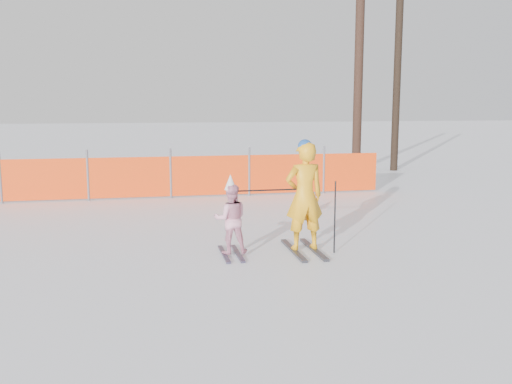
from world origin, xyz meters
The scene contains 6 objects.
ground centered at (0.00, 0.00, 0.00)m, with size 120.00×120.00×0.00m, color white.
adult centered at (0.79, 0.54, 0.91)m, with size 0.66×1.37×1.81m.
child centered at (-0.40, 0.54, 0.59)m, with size 0.55×1.03×1.28m.
ski_poles centered at (0.78, 0.43, 0.78)m, with size 1.53×0.23×1.16m.
safety_fence centered at (-4.39, 6.17, 0.56)m, with size 17.49×0.06×1.25m.
tree_trunks centered at (6.17, 10.74, 3.03)m, with size 1.62×0.48×6.15m.
Camera 1 is at (-1.70, -8.12, 2.39)m, focal length 40.00 mm.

